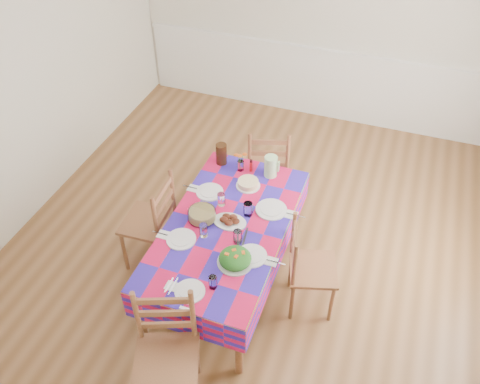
# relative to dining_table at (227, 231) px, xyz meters

# --- Properties ---
(room) EXTENTS (4.58, 5.08, 2.78)m
(room) POSITION_rel_dining_table_xyz_m (0.07, 0.46, 0.73)
(room) COLOR brown
(room) RESTS_ON ground
(wainscot) EXTENTS (4.41, 0.06, 0.92)m
(wainscot) POSITION_rel_dining_table_xyz_m (0.07, 2.94, -0.13)
(wainscot) COLOR white
(wainscot) RESTS_ON room
(dining_table) EXTENTS (0.96, 1.78, 0.69)m
(dining_table) POSITION_rel_dining_table_xyz_m (0.00, 0.00, 0.00)
(dining_table) COLOR brown
(dining_table) RESTS_ON room
(setting_near_head) EXTENTS (0.36, 0.24, 0.11)m
(setting_near_head) POSITION_rel_dining_table_xyz_m (0.04, -0.68, 0.10)
(setting_near_head) COLOR white
(setting_near_head) RESTS_ON dining_table
(setting_left_near) EXTENTS (0.44, 0.26, 0.11)m
(setting_left_near) POSITION_rel_dining_table_xyz_m (-0.23, -0.24, 0.10)
(setting_left_near) COLOR white
(setting_left_near) RESTS_ON dining_table
(setting_left_far) EXTENTS (0.44, 0.26, 0.12)m
(setting_left_far) POSITION_rel_dining_table_xyz_m (-0.23, 0.29, 0.10)
(setting_left_far) COLOR white
(setting_left_far) RESTS_ON dining_table
(setting_right_near) EXTENTS (0.46, 0.26, 0.12)m
(setting_right_near) POSITION_rel_dining_table_xyz_m (0.25, -0.21, 0.10)
(setting_right_near) COLOR white
(setting_right_near) RESTS_ON dining_table
(setting_right_far) EXTENTS (0.50, 0.29, 0.13)m
(setting_right_far) POSITION_rel_dining_table_xyz_m (0.24, 0.25, 0.10)
(setting_right_far) COLOR white
(setting_right_far) RESTS_ON dining_table
(meat_platter) EXTENTS (0.28, 0.20, 0.05)m
(meat_platter) POSITION_rel_dining_table_xyz_m (0.01, 0.04, 0.10)
(meat_platter) COLOR white
(meat_platter) RESTS_ON dining_table
(salad_platter) EXTENTS (0.28, 0.28, 0.12)m
(salad_platter) POSITION_rel_dining_table_xyz_m (0.21, -0.35, 0.12)
(salad_platter) COLOR white
(salad_platter) RESTS_ON dining_table
(pasta_bowl) EXTENTS (0.23, 0.23, 0.08)m
(pasta_bowl) POSITION_rel_dining_table_xyz_m (-0.22, 0.00, 0.12)
(pasta_bowl) COLOR white
(pasta_bowl) RESTS_ON dining_table
(cake) EXTENTS (0.22, 0.22, 0.06)m
(cake) POSITION_rel_dining_table_xyz_m (0.01, 0.52, 0.10)
(cake) COLOR white
(cake) RESTS_ON dining_table
(serving_utensils) EXTENTS (0.13, 0.28, 0.01)m
(serving_utensils) POSITION_rel_dining_table_xyz_m (0.17, -0.12, 0.08)
(serving_utensils) COLOR black
(serving_utensils) RESTS_ON dining_table
(flower_vase) EXTENTS (0.12, 0.10, 0.19)m
(flower_vase) POSITION_rel_dining_table_xyz_m (-0.13, 0.72, 0.16)
(flower_vase) COLOR white
(flower_vase) RESTS_ON dining_table
(hot_sauce) EXTENTS (0.03, 0.03, 0.13)m
(hot_sauce) POSITION_rel_dining_table_xyz_m (-0.04, 0.73, 0.14)
(hot_sauce) COLOR #B50E14
(hot_sauce) RESTS_ON dining_table
(green_pitcher) EXTENTS (0.12, 0.12, 0.20)m
(green_pitcher) POSITION_rel_dining_table_xyz_m (0.15, 0.74, 0.18)
(green_pitcher) COLOR #ACDA99
(green_pitcher) RESTS_ON dining_table
(tea_pitcher) EXTENTS (0.10, 0.10, 0.21)m
(tea_pitcher) POSITION_rel_dining_table_xyz_m (-0.34, 0.75, 0.18)
(tea_pitcher) COLOR black
(tea_pitcher) RESTS_ON dining_table
(name_card) EXTENTS (0.07, 0.02, 0.02)m
(name_card) POSITION_rel_dining_table_xyz_m (0.02, -0.87, 0.08)
(name_card) COLOR white
(name_card) RESTS_ON dining_table
(chair_near) EXTENTS (0.56, 0.55, 0.99)m
(chair_near) POSITION_rel_dining_table_xyz_m (-0.02, -1.12, -0.13)
(chair_near) COLOR brown
(chair_near) RESTS_ON room
(chair_far) EXTENTS (0.52, 0.51, 0.96)m
(chair_far) POSITION_rel_dining_table_xyz_m (0.01, 1.12, -0.15)
(chair_far) COLOR brown
(chair_far) RESTS_ON room
(chair_left) EXTENTS (0.43, 0.45, 0.98)m
(chair_left) POSITION_rel_dining_table_xyz_m (-0.71, 0.00, -0.14)
(chair_left) COLOR brown
(chair_left) RESTS_ON room
(chair_right) EXTENTS (0.48, 0.49, 0.90)m
(chair_right) POSITION_rel_dining_table_xyz_m (0.71, -0.01, -0.17)
(chair_right) COLOR brown
(chair_right) RESTS_ON room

